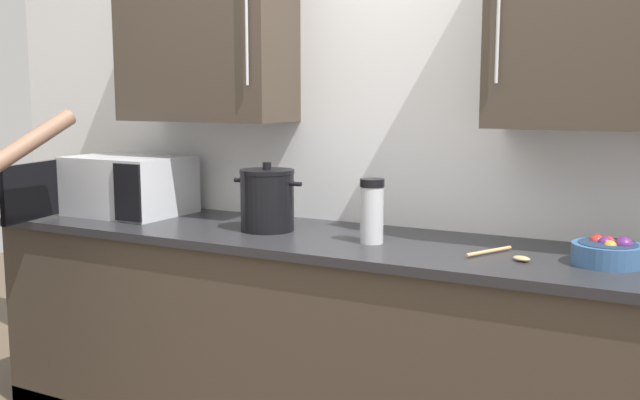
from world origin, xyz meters
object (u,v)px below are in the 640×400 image
at_px(microwave_oven, 123,185).
at_px(wooden_spoon, 505,255).
at_px(stock_pot, 267,200).
at_px(thermos_flask, 372,211).
at_px(fruit_bowl, 608,252).

bearing_deg(microwave_oven, wooden_spoon, -2.90).
height_order(wooden_spoon, stock_pot, stock_pot).
bearing_deg(stock_pot, thermos_flask, -4.26).
relative_size(microwave_oven, fruit_bowl, 3.34).
height_order(microwave_oven, stock_pot, stock_pot).
xyz_separation_m(microwave_oven, wooden_spoon, (1.83, -0.09, -0.13)).
xyz_separation_m(wooden_spoon, thermos_flask, (-0.51, 0.01, 0.11)).
bearing_deg(fruit_bowl, microwave_oven, 179.06).
xyz_separation_m(thermos_flask, fruit_bowl, (0.83, 0.05, -0.08)).
bearing_deg(thermos_flask, microwave_oven, 176.44).
height_order(thermos_flask, fruit_bowl, thermos_flask).
xyz_separation_m(wooden_spoon, stock_pot, (-1.00, 0.05, 0.12)).
bearing_deg(microwave_oven, fruit_bowl, -0.94).
distance_m(microwave_oven, stock_pot, 0.83).
xyz_separation_m(stock_pot, fruit_bowl, (1.32, 0.01, -0.09)).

